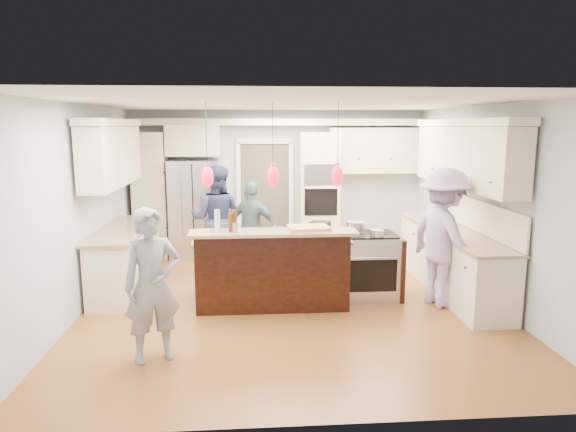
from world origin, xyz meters
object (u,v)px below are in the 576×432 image
at_px(refrigerator, 195,209).
at_px(island_range, 370,265).
at_px(kitchen_island, 272,267).
at_px(person_bar_end, 152,285).
at_px(person_far_left, 216,219).

xyz_separation_m(refrigerator, island_range, (2.71, -2.49, -0.44)).
xyz_separation_m(kitchen_island, person_bar_end, (-1.30, -1.74, 0.32)).
height_order(island_range, person_far_left, person_far_left).
distance_m(refrigerator, kitchen_island, 2.91).
relative_size(refrigerator, person_bar_end, 1.12).
bearing_deg(kitchen_island, person_bar_end, -126.81).
relative_size(island_range, person_far_left, 0.52).
height_order(refrigerator, person_bar_end, refrigerator).
xyz_separation_m(refrigerator, kitchen_island, (1.30, -2.57, -0.42)).
bearing_deg(person_far_left, island_range, 156.73).
bearing_deg(person_bar_end, refrigerator, 67.75).
relative_size(kitchen_island, person_bar_end, 1.31).
bearing_deg(kitchen_island, person_far_left, 119.16).
relative_size(refrigerator, island_range, 1.96).
height_order(kitchen_island, person_far_left, person_far_left).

